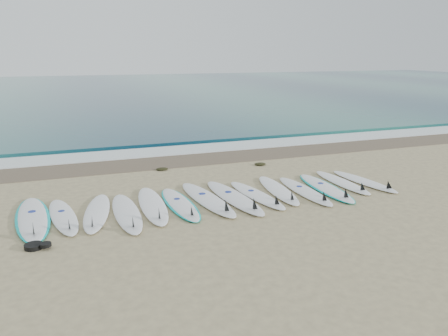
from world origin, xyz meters
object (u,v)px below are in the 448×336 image
object	(u,v)px
surfboard_7	(235,197)
surfboard_13	(365,181)
leash_coil	(36,246)
surfboard_0	(33,218)

from	to	relation	value
surfboard_7	surfboard_13	distance (m)	3.72
surfboard_7	leash_coil	world-z (taller)	surfboard_7
surfboard_0	leash_coil	distance (m)	1.45
surfboard_7	surfboard_13	size ratio (longest dim) A/B	1.21
surfboard_7	leash_coil	size ratio (longest dim) A/B	6.17
surfboard_0	leash_coil	size ratio (longest dim) A/B	6.20
surfboard_0	surfboard_7	bearing A→B (deg)	-7.34
leash_coil	surfboard_13	bearing A→B (deg)	9.34
surfboard_0	surfboard_7	distance (m)	4.38
surfboard_0	surfboard_13	xyz separation A→B (m)	(8.09, -0.13, -0.00)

